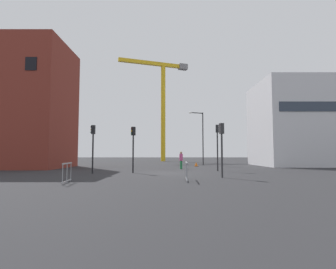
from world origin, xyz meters
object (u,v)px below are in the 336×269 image
construction_crane (163,95)px  traffic_light_corner (222,141)px  pedestrian_walking (182,159)px  traffic_light_far (134,142)px  traffic_light_near (218,140)px  traffic_light_verge (94,141)px  streetlamp_tall (202,133)px  traffic_cone_striped (197,164)px

construction_crane → traffic_light_corner: (4.72, -35.26, -10.84)m
pedestrian_walking → traffic_light_far: bearing=-127.9°
construction_crane → traffic_light_near: size_ratio=4.83×
traffic_light_corner → traffic_light_verge: (-9.47, 3.43, 0.14)m
traffic_light_near → traffic_light_verge: bearing=-163.4°
streetlamp_tall → traffic_light_verge: bearing=-125.8°
traffic_light_near → traffic_cone_striped: 8.58m
traffic_light_far → pedestrian_walking: size_ratio=2.13×
traffic_light_near → traffic_cone_striped: (-1.08, 8.13, -2.54)m
streetlamp_tall → traffic_light_corner: 17.87m
pedestrian_walking → traffic_cone_striped: (2.08, 5.17, -0.77)m
traffic_light_far → traffic_cone_striped: traffic_light_far is taller
traffic_light_verge → traffic_light_near: size_ratio=0.91×
traffic_light_corner → traffic_light_far: bearing=147.1°
streetlamp_tall → traffic_light_verge: size_ratio=1.85×
construction_crane → traffic_light_verge: (-4.75, -31.83, -10.70)m
traffic_light_corner → traffic_light_far: 7.61m
traffic_light_near → pedestrian_walking: size_ratio=2.38×
traffic_cone_striped → traffic_light_verge: bearing=-129.7°
traffic_light_verge → traffic_light_near: traffic_light_near is taller
traffic_light_verge → pedestrian_walking: traffic_light_verge is taller
traffic_light_corner → pedestrian_walking: size_ratio=2.03×
traffic_light_near → pedestrian_walking: 4.67m
streetlamp_tall → traffic_light_corner: bearing=-92.8°
streetlamp_tall → traffic_light_far: streetlamp_tall is taller
traffic_light_corner → pedestrian_walking: 9.84m
streetlamp_tall → traffic_cone_striped: bearing=-108.1°
pedestrian_walking → traffic_cone_striped: size_ratio=3.24×
pedestrian_walking → construction_crane: bearing=95.6°
traffic_light_corner → traffic_light_near: bearing=81.8°
traffic_light_verge → traffic_light_near: bearing=16.6°
traffic_light_verge → pedestrian_walking: bearing=39.9°
streetlamp_tall → pedestrian_walking: (-3.09, -8.27, -3.20)m
traffic_light_far → traffic_light_near: bearing=18.1°
construction_crane → traffic_light_verge: construction_crane is taller
traffic_light_verge → traffic_cone_striped: (9.33, 11.23, -2.32)m
traffic_light_corner → construction_crane: bearing=97.6°
traffic_light_verge → traffic_cone_striped: bearing=50.3°
construction_crane → streetlamp_tall: construction_crane is taller
traffic_light_verge → traffic_light_far: traffic_light_verge is taller
pedestrian_walking → traffic_cone_striped: 5.62m
traffic_light_near → traffic_light_far: bearing=-161.9°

